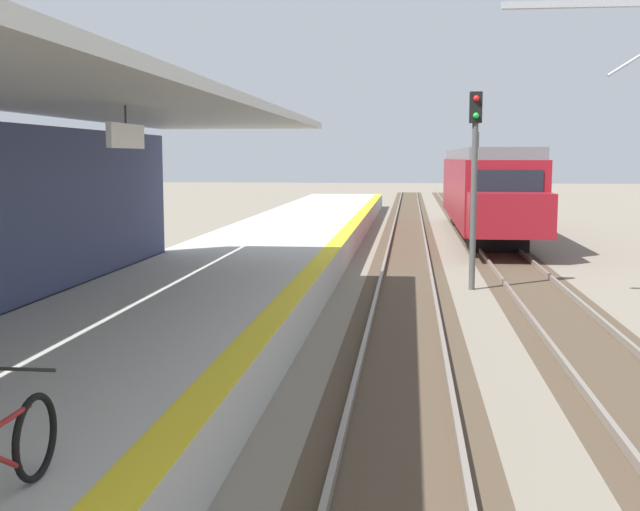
# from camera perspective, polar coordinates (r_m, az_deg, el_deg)

# --- Properties ---
(station_platform) EXTENTS (5.00, 80.00, 0.91)m
(station_platform) POSITION_cam_1_polar(r_m,az_deg,el_deg) (18.27, -7.88, -2.71)
(station_platform) COLOR #B7B5AD
(station_platform) RESTS_ON ground
(track_pair_nearest_platform) EXTENTS (2.34, 120.00, 0.16)m
(track_pair_nearest_platform) POSITION_cam_1_polar(r_m,az_deg,el_deg) (21.72, 6.13, -2.22)
(track_pair_nearest_platform) COLOR #4C3D2D
(track_pair_nearest_platform) RESTS_ON ground
(track_pair_middle) EXTENTS (2.34, 120.00, 0.16)m
(track_pair_middle) POSITION_cam_1_polar(r_m,az_deg,el_deg) (21.97, 15.03, -2.31)
(track_pair_middle) COLOR #4C3D2D
(track_pair_middle) RESTS_ON ground
(approaching_train) EXTENTS (2.93, 19.60, 4.76)m
(approaching_train) POSITION_cam_1_polar(r_m,az_deg,el_deg) (36.75, 11.64, 4.76)
(approaching_train) COLOR maroon
(approaching_train) RESTS_ON ground
(bicycle_beside_commuter) EXTENTS (0.48, 1.82, 1.04)m
(bicycle_beside_commuter) POSITION_cam_1_polar(r_m,az_deg,el_deg) (6.55, -21.78, -13.31)
(bicycle_beside_commuter) COLOR black
(bicycle_beside_commuter) RESTS_ON station_platform
(rail_signal_post) EXTENTS (0.32, 0.34, 5.20)m
(rail_signal_post) POSITION_cam_1_polar(r_m,az_deg,el_deg) (21.52, 10.92, 6.02)
(rail_signal_post) COLOR #4C4C4C
(rail_signal_post) RESTS_ON ground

